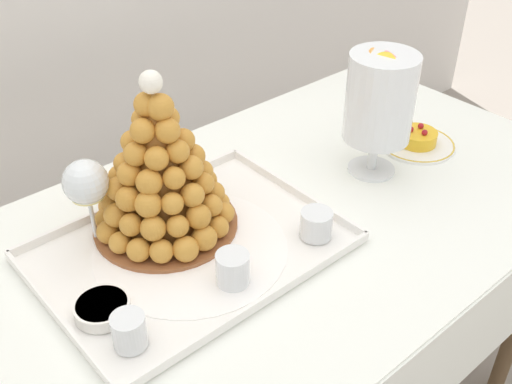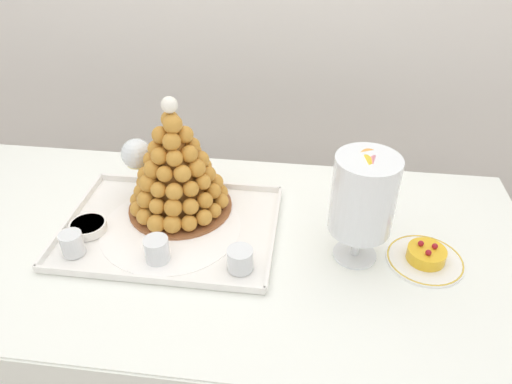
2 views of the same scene
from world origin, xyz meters
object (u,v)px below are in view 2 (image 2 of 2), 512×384
Objects in this scene: croquembouche at (176,169)px; creme_brulee_ramekin at (88,226)px; fruit_tart_plate at (425,257)px; wine_glass at (137,156)px; serving_tray at (171,228)px; dessert_cup_mid_left at (157,250)px; macaron_goblet at (364,196)px; dessert_cup_centre at (240,260)px; dessert_cup_left at (72,244)px.

creme_brulee_ramekin is at bearing -148.88° from croquembouche.
wine_glass is at bearing 166.95° from fruit_tart_plate.
serving_tray is 0.63m from fruit_tart_plate.
dessert_cup_mid_left is 0.64× the size of creme_brulee_ramekin.
croquembouche reaches higher than macaron_goblet.
dessert_cup_centre is at bearing -31.97° from serving_tray.
dessert_cup_mid_left is at bearing -90.04° from croquembouche.
macaron_goblet reaches higher than dessert_cup_mid_left.
croquembouche is 0.65m from fruit_tart_plate.
croquembouche is (0.00, 0.09, 0.13)m from serving_tray.
dessert_cup_mid_left is 0.30m from wine_glass.
creme_brulee_ramekin is 0.69m from macaron_goblet.
fruit_tart_plate is (0.63, -0.04, 0.01)m from serving_tray.
macaron_goblet reaches higher than creme_brulee_ramekin.
dessert_cup_centre is at bearing -161.93° from macaron_goblet.
wine_glass is at bearing 131.40° from serving_tray.
creme_brulee_ramekin is (-0.21, 0.08, -0.01)m from dessert_cup_mid_left.
croquembouche is at bearing 31.12° from creme_brulee_ramekin.
croquembouche reaches higher than wine_glass.
fruit_tart_plate is (0.63, 0.08, -0.02)m from dessert_cup_mid_left.
macaron_goblet is at bearing 10.01° from dessert_cup_mid_left.
croquembouche is 1.15× the size of macaron_goblet.
creme_brulee_ramekin is at bearing 90.54° from dessert_cup_left.
dessert_cup_left reaches higher than dessert_cup_centre.
dessert_cup_left is 0.21m from dessert_cup_mid_left.
fruit_tart_plate is at bearing -13.05° from wine_glass.
dessert_cup_mid_left is (0.21, 0.00, 0.00)m from dessert_cup_left.
croquembouche reaches higher than dessert_cup_mid_left.
serving_tray is 0.22m from wine_glass.
macaron_goblet is (0.46, 0.08, 0.14)m from dessert_cup_mid_left.
serving_tray is 0.21m from creme_brulee_ramekin.
croquembouche is 0.31m from dessert_cup_centre.
wine_glass is (-0.75, 0.17, 0.12)m from fruit_tart_plate.
dessert_cup_mid_left is 0.97× the size of dessert_cup_centre.
fruit_tart_plate is 0.78m from wine_glass.
dessert_cup_left is at bearing 179.92° from dessert_cup_centre.
macaron_goblet is (0.46, -0.12, 0.04)m from croquembouche.
creme_brulee_ramekin is at bearing 168.02° from dessert_cup_centre.
wine_glass is (-0.58, 0.17, -0.04)m from macaron_goblet.
dessert_cup_mid_left is 0.21× the size of macaron_goblet.
macaron_goblet is at bearing -4.73° from serving_tray.
dessert_cup_mid_left is (0.00, -0.12, 0.03)m from serving_tray.
macaron_goblet is (0.67, 0.09, 0.14)m from dessert_cup_left.
croquembouche reaches higher than creme_brulee_ramekin.
serving_tray is 9.46× the size of dessert_cup_left.
creme_brulee_ramekin is at bearing -179.94° from macaron_goblet.
creme_brulee_ramekin is at bearing -179.91° from fruit_tart_plate.
dessert_cup_mid_left is at bearing 178.59° from dessert_cup_centre.
wine_glass reaches higher than serving_tray.
serving_tray is 3.00× the size of wine_glass.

